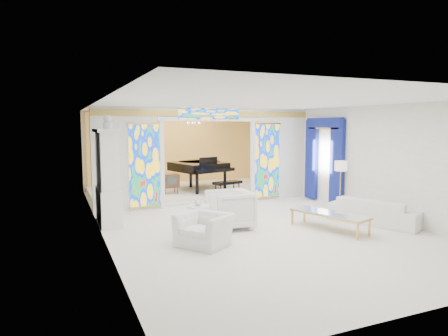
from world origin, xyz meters
name	(u,v)px	position (x,y,z in m)	size (l,w,h in m)	color
floor	(235,217)	(0.00, 0.00, 0.00)	(12.00, 12.00, 0.00)	white
ceiling	(235,105)	(0.00, 0.00, 3.00)	(7.00, 12.00, 0.02)	white
wall_back	(173,149)	(0.00, 6.00, 1.50)	(7.00, 0.02, 3.00)	white
wall_front	(428,201)	(0.00, -6.00, 1.50)	(7.00, 0.02, 3.00)	white
wall_left	(98,167)	(-3.50, 0.00, 1.50)	(0.02, 12.00, 3.00)	white
wall_right	(341,158)	(3.50, 0.00, 1.50)	(0.02, 12.00, 3.00)	white
partition_wall	(208,151)	(0.00, 2.00, 1.65)	(7.00, 0.22, 3.00)	white
stained_glass_left	(145,166)	(-2.03, 1.89, 1.30)	(0.90, 0.04, 2.40)	gold
stained_glass_right	(267,161)	(2.03, 1.89, 1.30)	(0.90, 0.04, 2.40)	gold
stained_glass_transom	(210,114)	(0.00, 1.89, 2.82)	(2.00, 0.04, 0.34)	gold
alcove_platform	(188,191)	(0.00, 4.10, 0.09)	(6.80, 3.80, 0.18)	white
gold_curtain_back	(174,149)	(0.00, 5.88, 1.50)	(6.70, 0.10, 2.90)	#E3AA4F
chandelier	(194,123)	(0.20, 4.00, 2.55)	(0.48, 0.48, 0.30)	gold
blue_drapes	(324,154)	(3.40, 0.70, 1.58)	(0.14, 1.85, 2.65)	navy
china_cabinet	(108,178)	(-3.22, 0.60, 1.17)	(0.56, 1.46, 2.72)	white
armchair_left	(204,230)	(-1.64, -2.07, 0.33)	(1.02, 0.89, 0.66)	silver
armchair_right	(230,209)	(-0.59, -1.02, 0.46)	(0.98, 1.01, 0.92)	white
sofa	(375,211)	(2.95, -2.03, 0.32)	(2.21, 0.86, 0.64)	white
side_table	(198,215)	(-1.45, -1.16, 0.43)	(0.59, 0.59, 0.65)	white
vase	(198,201)	(-1.45, -1.16, 0.75)	(0.18, 0.18, 0.19)	silver
coffee_table	(329,214)	(1.48, -2.11, 0.39)	(1.16, 2.00, 0.43)	silver
floor_lamp	(341,168)	(3.14, -0.45, 1.24)	(0.41, 0.41, 1.45)	gold
grand_piano	(200,167)	(0.37, 3.83, 0.99)	(2.16, 3.30, 1.20)	black
tv_console	(170,181)	(-0.89, 3.31, 0.61)	(0.60, 0.44, 0.66)	#58321F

